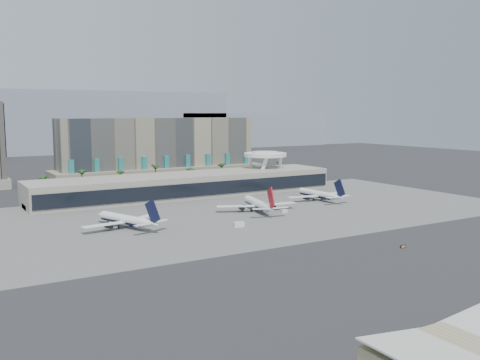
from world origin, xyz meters
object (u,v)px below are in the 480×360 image
airliner_centre (258,204)px  airliner_left (126,219)px  service_vehicle_a (239,224)px  service_vehicle_b (284,211)px  taxiway_sign (403,247)px  airliner_right (318,194)px

airliner_centre → airliner_left: bearing=-164.1°
airliner_centre → service_vehicle_a: 35.22m
service_vehicle_b → taxiway_sign: service_vehicle_b is taller
service_vehicle_a → service_vehicle_b: bearing=39.6°
service_vehicle_b → taxiway_sign: size_ratio=1.36×
airliner_right → taxiway_sign: (-38.47, -92.22, -2.76)m
airliner_centre → taxiway_sign: (5.61, -81.85, -2.98)m
airliner_centre → airliner_right: bearing=26.3°
airliner_left → airliner_right: size_ratio=0.98×
airliner_left → airliner_right: bearing=-12.8°
airliner_left → service_vehicle_b: 72.80m
airliner_right → service_vehicle_b: 40.81m
airliner_right → service_vehicle_b: (-35.83, -19.39, -2.48)m
airliner_centre → airliner_right: size_ratio=1.05×
airliner_centre → service_vehicle_a: size_ratio=9.53×
airliner_centre → service_vehicle_a: airliner_centre is taller
service_vehicle_b → taxiway_sign: (-2.64, -72.83, -0.28)m
service_vehicle_a → taxiway_sign: service_vehicle_a is taller
taxiway_sign → service_vehicle_a: bearing=121.4°
service_vehicle_a → service_vehicle_b: size_ratio=1.37×
taxiway_sign → service_vehicle_b: bearing=91.2°
airliner_left → airliner_centre: 64.33m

